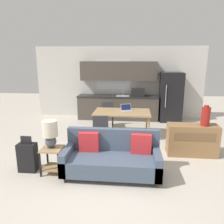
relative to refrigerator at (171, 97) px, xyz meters
The scene contains 14 objects.
ground_plane 4.73m from the refrigerator, 114.57° to the right, with size 20.00×20.00×0.00m, color beige.
wall_back 2.03m from the refrigerator, 168.33° to the left, with size 6.40×0.07×2.70m.
kitchen_counter 1.92m from the refrigerator, behind, with size 3.01×0.65×2.15m.
refrigerator is the anchor object (origin of this frame).
dining_table 2.46m from the refrigerator, 133.22° to the right, with size 1.63×0.99×0.74m.
couch 4.43m from the refrigerator, 113.49° to the right, with size 1.88×0.80×0.86m.
side_table 5.08m from the refrigerator, 125.52° to the right, with size 0.41×0.41×0.53m.
table_lamp 5.05m from the refrigerator, 125.88° to the right, with size 0.30×0.30×0.56m.
credenza 3.01m from the refrigerator, 89.00° to the right, with size 1.15×0.43×0.74m.
vase 3.01m from the refrigerator, 84.28° to the right, with size 0.20×0.20×0.48m.
dining_chair_far_left 2.43m from the refrigerator, 156.96° to the right, with size 0.47×0.47×0.83m.
dining_chair_near_left 3.42m from the refrigerator, 130.26° to the right, with size 0.47×0.47×0.83m.
laptop 2.29m from the refrigerator, 132.52° to the right, with size 0.39×0.35×0.20m.
suitcase 5.40m from the refrigerator, 130.21° to the right, with size 0.36×0.22×0.75m.
Camera 1 is at (0.58, -3.77, 2.25)m, focal length 35.00 mm.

